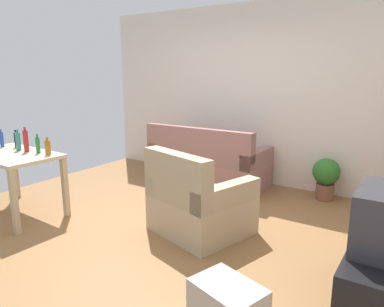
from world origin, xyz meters
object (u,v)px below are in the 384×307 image
at_px(armchair, 198,204).
at_px(potted_plant, 326,176).
at_px(tv_stand, 380,280).
at_px(bottle_dark, 16,140).
at_px(bottle_tall, 18,141).
at_px(bottle_blue, 2,139).
at_px(couch, 207,165).
at_px(bottle_amber, 48,147).
at_px(bottle_green, 38,145).
at_px(desk, 12,162).
at_px(bottle_red, 26,141).
at_px(storage_box, 228,305).

bearing_deg(armchair, potted_plant, -100.47).
bearing_deg(tv_stand, bottle_dark, 92.48).
bearing_deg(bottle_tall, bottle_blue, 179.88).
relative_size(couch, bottle_amber, 8.35).
relative_size(tv_stand, potted_plant, 1.93).
distance_m(tv_stand, bottle_green, 3.72).
bearing_deg(bottle_green, desk, -145.33).
bearing_deg(couch, bottle_red, 60.25).
xyz_separation_m(desk, bottle_dark, (-0.26, 0.23, 0.21)).
xyz_separation_m(couch, bottle_blue, (-1.77, -2.14, 0.55)).
height_order(bottle_dark, bottle_red, bottle_red).
xyz_separation_m(couch, bottle_red, (-1.23, -2.15, 0.59)).
height_order(storage_box, bottle_green, bottle_green).
xyz_separation_m(tv_stand, desk, (-3.92, -0.41, 0.41)).
bearing_deg(bottle_red, desk, -123.76).
relative_size(bottle_dark, bottle_tall, 0.87).
bearing_deg(armchair, desk, 35.31).
bearing_deg(couch, bottle_tall, 56.95).
distance_m(potted_plant, bottle_amber, 3.55).
relative_size(bottle_blue, bottle_green, 1.00).
height_order(armchair, bottle_green, bottle_green).
relative_size(armchair, bottle_green, 4.79).
bearing_deg(potted_plant, bottle_green, -138.60).
distance_m(potted_plant, bottle_green, 3.69).
height_order(bottle_tall, bottle_red, bottle_red).
height_order(storage_box, bottle_amber, bottle_amber).
relative_size(potted_plant, bottle_green, 2.51).
height_order(potted_plant, armchair, armchair).
bearing_deg(desk, couch, 61.98).
distance_m(potted_plant, bottle_tall, 3.98).
distance_m(bottle_tall, bottle_green, 0.34).
bearing_deg(bottle_blue, couch, 50.50).
height_order(desk, storage_box, desk).
xyz_separation_m(storage_box, bottle_tall, (-3.16, 0.48, 0.72)).
bearing_deg(bottle_red, potted_plant, 40.17).
height_order(bottle_blue, bottle_red, bottle_red).
relative_size(desk, bottle_dark, 5.43).
bearing_deg(bottle_dark, bottle_amber, -3.57).
relative_size(couch, potted_plant, 3.08).
bearing_deg(storage_box, bottle_tall, 171.40).
height_order(bottle_dark, bottle_tall, bottle_tall).
bearing_deg(storage_box, desk, 173.86).
relative_size(armchair, bottle_amber, 5.18).
distance_m(potted_plant, bottle_red, 3.85).
height_order(potted_plant, bottle_green, bottle_green).
relative_size(tv_stand, bottle_tall, 4.25).
xyz_separation_m(bottle_dark, bottle_amber, (0.71, -0.04, -0.01)).
relative_size(couch, bottle_green, 7.72).
relative_size(couch, storage_box, 3.66).
relative_size(potted_plant, storage_box, 1.19).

